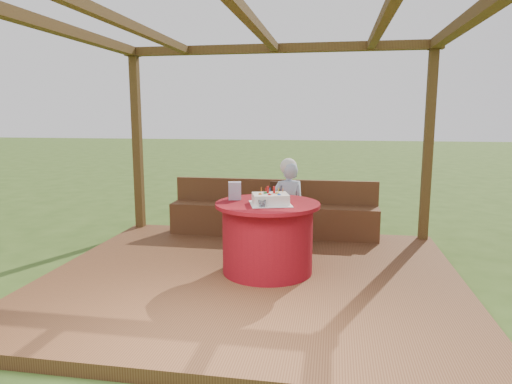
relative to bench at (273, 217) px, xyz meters
The scene contains 10 objects.
ground 1.76m from the bench, 90.00° to the right, with size 60.00×60.00×0.00m, color #314D19.
deck 1.75m from the bench, 90.00° to the right, with size 4.50×4.00×0.12m, color brown.
pergola 2.65m from the bench, 90.00° to the right, with size 4.50×4.00×2.72m.
bench is the anchor object (origin of this frame).
table 1.61m from the bench, 84.57° to the right, with size 1.15×1.15×0.79m.
chair 0.43m from the bench, 61.68° to the right, with size 0.40×0.40×0.83m.
elderly_woman 0.94m from the bench, 69.93° to the right, with size 0.48×0.39×1.21m.
birthday_cake 1.78m from the bench, 83.45° to the right, with size 0.53×0.53×0.19m.
gift_bag 1.62m from the bench, 99.32° to the right, with size 0.14×0.09×0.20m, color #DD8FC2.
drinking_glass 1.96m from the bench, 85.88° to the right, with size 0.09×0.09×0.08m, color white.
Camera 1 is at (0.86, -4.73, 1.85)m, focal length 32.00 mm.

